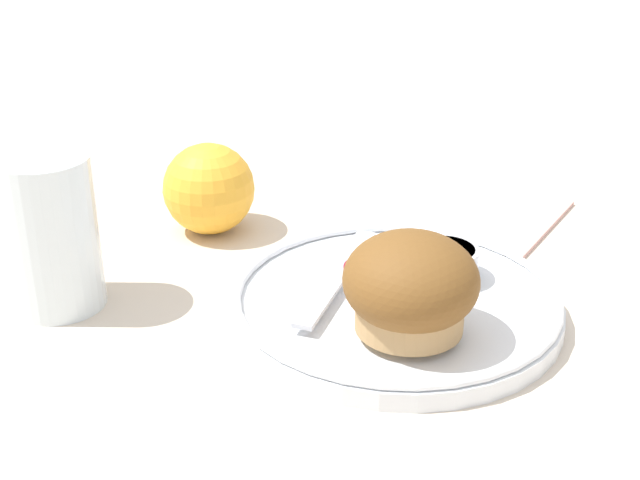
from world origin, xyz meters
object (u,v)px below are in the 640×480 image
Objects in this scene: butter_knife at (337,276)px; juice_glass at (51,233)px; muffin at (411,287)px; orange_fruit at (209,189)px.

juice_glass is (-0.11, 0.18, 0.04)m from butter_knife.
orange_fruit is at bearing 69.84° from muffin.
muffin is 0.09m from butter_knife.
muffin is 0.58× the size of butter_knife.
juice_glass is (-0.16, 0.01, 0.02)m from orange_fruit.
muffin reaches higher than butter_knife.
butter_knife is 0.17m from orange_fruit.
orange_fruit is (0.05, 0.16, 0.02)m from butter_knife.
orange_fruit is 0.68× the size of juice_glass.
muffin is 0.27m from juice_glass.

